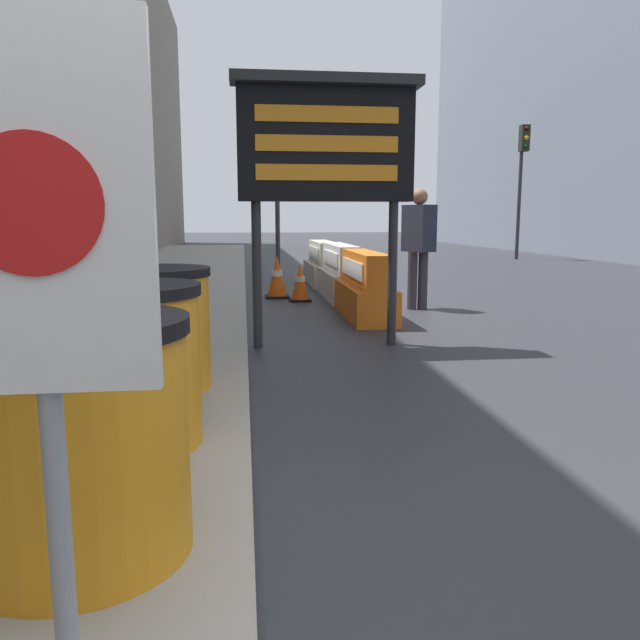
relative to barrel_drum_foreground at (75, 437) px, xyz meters
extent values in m
cylinder|color=#4C3D2D|center=(-1.91, 7.12, 0.66)|extent=(0.28, 0.28, 2.21)
cylinder|color=#4C3D2D|center=(-1.76, 6.36, 1.75)|extent=(1.59, 0.48, 0.93)
cylinder|color=#4C3D2D|center=(-1.61, 6.89, 1.55)|extent=(0.55, 0.73, 0.95)
cylinder|color=#4C3D2D|center=(-1.51, 6.82, 1.62)|extent=(0.68, 0.94, 1.28)
cylinder|color=#4C3D2D|center=(-1.21, 7.26, 1.98)|extent=(0.31, 1.46, 0.95)
cylinder|color=#4C3D2D|center=(-1.69, 6.75, 1.79)|extent=(0.84, 0.59, 1.20)
cylinder|color=orange|center=(0.00, 0.00, -0.03)|extent=(0.82, 0.82, 0.83)
cylinder|color=black|center=(0.00, 0.00, 0.41)|extent=(0.85, 0.85, 0.06)
cylinder|color=orange|center=(-0.03, 1.15, -0.03)|extent=(0.82, 0.82, 0.83)
cylinder|color=black|center=(-0.03, 1.15, 0.41)|extent=(0.85, 0.85, 0.06)
cylinder|color=orange|center=(-0.04, 2.31, -0.03)|extent=(0.82, 0.82, 0.83)
cylinder|color=black|center=(-0.04, 2.31, 0.41)|extent=(0.85, 0.85, 0.06)
cylinder|color=gray|center=(0.14, -0.70, 0.19)|extent=(0.06, 0.06, 1.27)
cube|color=white|center=(0.14, -0.72, 0.82)|extent=(0.55, 0.04, 0.89)
cylinder|color=red|center=(0.14, -0.75, 0.82)|extent=(0.33, 0.01, 0.33)
cylinder|color=#28282B|center=(0.76, 4.29, 0.20)|extent=(0.10, 0.10, 1.54)
cylinder|color=#28282B|center=(2.21, 4.29, 0.20)|extent=(0.10, 0.10, 1.54)
cube|color=black|center=(1.48, 4.29, 1.53)|extent=(1.82, 0.24, 1.14)
cube|color=#28282B|center=(1.48, 4.22, 2.16)|extent=(1.94, 0.34, 0.10)
cube|color=orange|center=(1.48, 4.16, 1.82)|extent=(1.45, 0.02, 0.16)
cube|color=orange|center=(1.48, 4.16, 1.53)|extent=(1.45, 0.02, 0.16)
cube|color=orange|center=(1.48, 4.16, 1.25)|extent=(1.45, 0.02, 0.16)
cube|color=orange|center=(2.27, 6.15, -0.35)|extent=(0.57, 1.92, 0.46)
cube|color=orange|center=(2.27, 6.15, 0.11)|extent=(0.34, 1.92, 0.46)
cube|color=white|center=(2.09, 6.15, 0.11)|extent=(0.02, 1.54, 0.23)
cube|color=silver|center=(2.27, 8.37, -0.34)|extent=(0.56, 2.13, 0.46)
cube|color=silver|center=(2.27, 8.37, 0.12)|extent=(0.34, 2.13, 0.46)
cube|color=white|center=(2.09, 8.37, 0.12)|extent=(0.02, 1.71, 0.23)
cube|color=beige|center=(2.27, 10.71, -0.35)|extent=(0.63, 2.14, 0.45)
cube|color=beige|center=(2.27, 10.71, 0.09)|extent=(0.38, 2.14, 0.45)
cube|color=white|center=(2.07, 10.71, 0.09)|extent=(0.02, 1.71, 0.22)
cube|color=black|center=(2.79, 13.65, -0.55)|extent=(0.41, 0.41, 0.04)
cone|color=#EA560F|center=(2.79, 13.65, -0.19)|extent=(0.33, 0.33, 0.69)
cylinder|color=white|center=(2.79, 13.65, -0.15)|extent=(0.19, 0.19, 0.10)
cube|color=black|center=(1.19, 8.50, -0.55)|extent=(0.42, 0.42, 0.04)
cone|color=#EA560F|center=(1.19, 8.50, -0.18)|extent=(0.33, 0.33, 0.70)
cylinder|color=white|center=(1.19, 8.50, -0.15)|extent=(0.19, 0.19, 0.10)
cube|color=black|center=(1.54, 7.99, -0.55)|extent=(0.36, 0.36, 0.04)
cone|color=#EA560F|center=(1.54, 7.99, -0.24)|extent=(0.29, 0.29, 0.60)
cylinder|color=white|center=(1.54, 7.99, -0.21)|extent=(0.16, 0.16, 0.08)
cylinder|color=#2D2D30|center=(1.51, 14.23, 1.47)|extent=(0.12, 0.12, 4.09)
cube|color=#23281E|center=(1.51, 14.07, 3.09)|extent=(0.28, 0.28, 0.84)
sphere|color=red|center=(1.51, 13.92, 3.37)|extent=(0.15, 0.15, 0.15)
sphere|color=#392C06|center=(1.51, 13.92, 3.09)|extent=(0.15, 0.15, 0.15)
sphere|color=black|center=(1.51, 13.92, 2.81)|extent=(0.15, 0.15, 0.15)
cylinder|color=#2D2D30|center=(9.82, 18.02, 1.62)|extent=(0.12, 0.12, 4.38)
cube|color=#23281E|center=(9.82, 17.86, 3.38)|extent=(0.28, 0.28, 0.84)
sphere|color=#360605|center=(9.82, 17.71, 3.66)|extent=(0.15, 0.15, 0.15)
sphere|color=gold|center=(9.82, 17.71, 3.38)|extent=(0.15, 0.15, 0.15)
sphere|color=black|center=(9.82, 17.71, 3.10)|extent=(0.15, 0.15, 0.15)
cylinder|color=#333338|center=(3.14, 6.87, -0.14)|extent=(0.14, 0.14, 0.87)
cylinder|color=#333338|center=(3.30, 6.87, -0.14)|extent=(0.14, 0.14, 0.87)
cube|color=#232838|center=(3.22, 6.87, 0.64)|extent=(0.47, 0.55, 0.69)
sphere|color=#95664C|center=(3.22, 6.87, 1.11)|extent=(0.24, 0.24, 0.24)
camera|label=1|loc=(0.62, -2.26, 0.79)|focal=35.00mm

